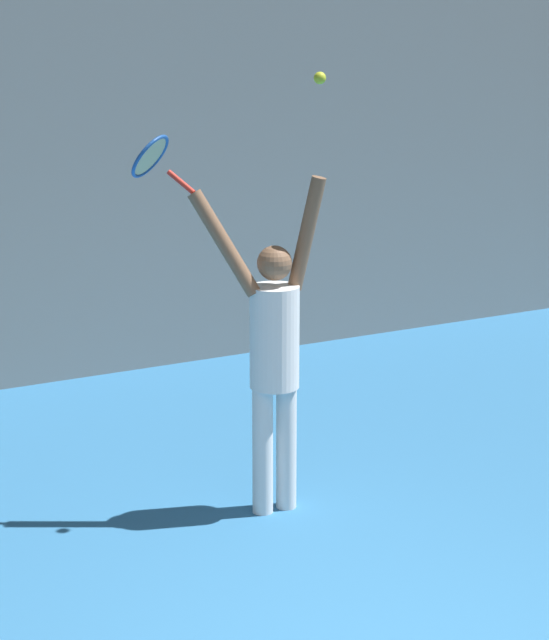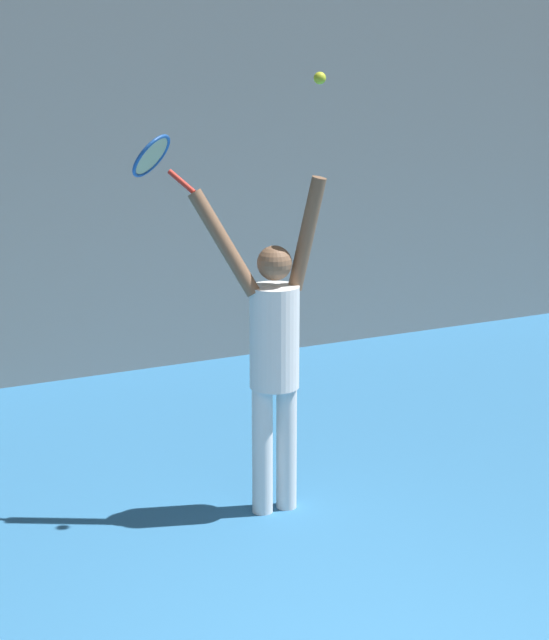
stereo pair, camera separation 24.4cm
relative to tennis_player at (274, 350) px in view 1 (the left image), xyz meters
The scene contains 4 objects.
back_wall 3.64m from the tennis_player, 99.76° to the left, with size 18.00×0.10×5.00m.
tennis_player is the anchor object (origin of this frame).
tennis_racket 1.37m from the tennis_player, 143.27° to the left, with size 0.39×0.42×0.35m.
tennis_ball 1.66m from the tennis_player, 31.28° to the right, with size 0.07×0.07×0.07m.
Camera 1 is at (-2.66, -3.54, 3.02)m, focal length 65.00 mm.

